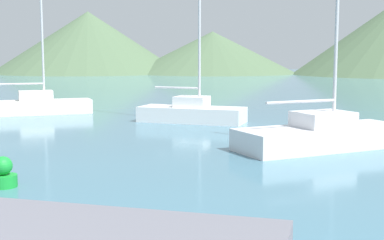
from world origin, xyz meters
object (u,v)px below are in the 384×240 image
at_px(sailboat_inner, 36,104).
at_px(buoy_marker, 3,174).
at_px(sailboat_middle, 323,134).
at_px(sailboat_outer, 192,111).

distance_m(sailboat_inner, buoy_marker, 16.48).
bearing_deg(sailboat_middle, sailboat_inner, 115.00).
xyz_separation_m(sailboat_outer, buoy_marker, (-1.64, -13.26, -0.24)).
height_order(sailboat_inner, buoy_marker, sailboat_inner).
bearing_deg(buoy_marker, sailboat_outer, 82.93).
xyz_separation_m(sailboat_inner, sailboat_middle, (14.94, -7.48, -0.07)).
relative_size(sailboat_middle, buoy_marker, 9.71).
distance_m(sailboat_middle, buoy_marker, 10.53).
relative_size(sailboat_inner, sailboat_outer, 1.01).
bearing_deg(sailboat_outer, sailboat_middle, -39.17).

